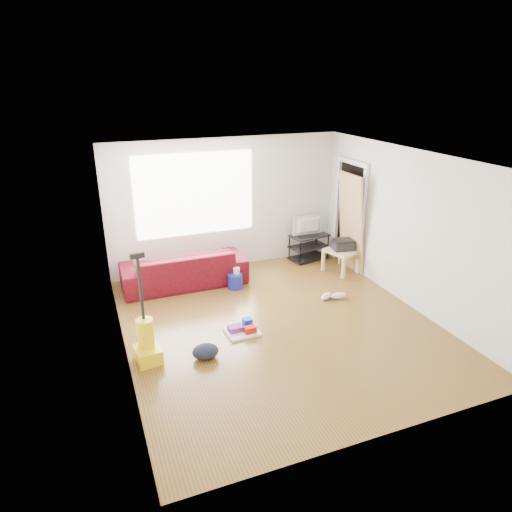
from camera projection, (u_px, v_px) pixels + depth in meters
name	position (u px, v px, depth m)	size (l,w,h in m)	color
room	(281.00, 243.00, 6.62)	(4.51, 5.01, 2.51)	brown
sofa	(185.00, 284.00, 8.28)	(2.19, 0.86, 0.64)	#3B010B
tv_stand	(309.00, 247.00, 9.31)	(0.83, 0.56, 0.52)	black
tv	(310.00, 226.00, 9.15)	(0.67, 0.09, 0.38)	black
side_table	(342.00, 253.00, 8.68)	(0.70, 0.70, 0.45)	beige
printer	(343.00, 245.00, 8.62)	(0.42, 0.34, 0.20)	black
bucket	(235.00, 288.00, 8.13)	(0.27, 0.27, 0.27)	#191E97
toilet_paper	(237.00, 277.00, 8.09)	(0.12, 0.12, 0.11)	white
cleaning_tray	(243.00, 330.00, 6.69)	(0.49, 0.40, 0.17)	white
backpack	(206.00, 358.00, 6.11)	(0.36, 0.29, 0.20)	#1A1B34
sneakers	(332.00, 296.00, 7.70)	(0.49, 0.25, 0.11)	silver
vacuum	(147.00, 342.00, 5.96)	(0.36, 0.40, 1.51)	yellow
door_panel	(347.00, 269.00, 8.93)	(0.04, 0.75, 1.88)	tan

